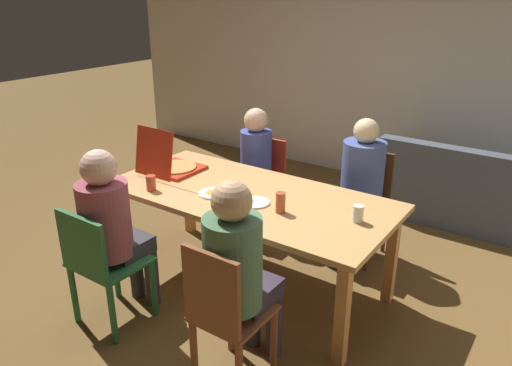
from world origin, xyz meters
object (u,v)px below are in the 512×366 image
Objects in this scene: person_0 at (239,266)px; plate_0 at (255,202)px; drinking_glass_1 at (280,202)px; drinking_glass_2 at (151,183)px; dining_table at (248,203)px; chair_3 at (261,178)px; chair_1 at (365,198)px; chair_0 at (225,315)px; drinking_glass_0 at (358,214)px; person_2 at (111,222)px; person_3 at (252,162)px; chair_2 at (100,263)px; plate_1 at (214,193)px; couch at (480,196)px; person_1 at (360,180)px; pizza_box_0 at (172,166)px.

plate_0 is (-0.37, 0.69, 0.03)m from person_0.
drinking_glass_1 reaches higher than drinking_glass_2.
chair_3 reaches higher than dining_table.
chair_1 is 1.16m from drinking_glass_1.
chair_0 is 0.27m from person_0.
chair_0 is 1.07m from drinking_glass_0.
person_2 is 0.97m from plate_0.
person_3 is (0.00, -0.14, 0.21)m from chair_3.
chair_2 is 1.24m from drinking_glass_1.
chair_0 is 8.04× the size of drinking_glass_2.
person_2 is 8.74× the size of drinking_glass_1.
plate_0 is 0.34m from plate_1.
drinking_glass_2 reaches higher than plate_1.
couch is at bearing 76.26° from person_0.
dining_table is at bearing -117.77° from chair_1.
couch is (1.72, 1.35, -0.40)m from person_3.
couch is at bearing 68.98° from drinking_glass_1.
person_2 reaches higher than couch.
chair_0 is at bearing -47.77° from plate_1.
drinking_glass_0 is (0.70, 0.14, 0.05)m from plate_0.
plate_0 is 1.44× the size of drinking_glass_1.
chair_2 is 0.91m from plate_1.
person_1 is at bearing 58.46° from dining_table.
pizza_box_0 is (-0.27, 0.85, 0.08)m from person_2.
person_0 is 1.51m from pizza_box_0.
couch is at bearing 64.02° from plate_0.
person_0 is at bearing -57.09° from person_3.
dining_table is 0.78m from pizza_box_0.
person_1 reaches higher than drinking_glass_1.
drinking_glass_1 is (-0.48, -0.16, 0.01)m from drinking_glass_0.
chair_0 is at bearing -108.94° from drinking_glass_0.
person_1 is (-0.00, 1.76, 0.22)m from chair_0.
plate_0 is (-0.37, -1.08, 0.26)m from chair_1.
person_2 is 3.43m from couch.
dining_table is at bearing 62.66° from chair_2.
person_2 is at bearing -120.29° from couch.
pizza_box_0 is 2.24× the size of plate_0.
person_3 is (0.00, 1.72, 0.20)m from chair_2.
couch is at bearing 60.89° from person_1.
person_0 is 3.02m from couch.
person_3 is at bearing 90.00° from person_2.
dining_table is at bearing -121.54° from person_1.
person_1 is (0.51, 0.83, 0.03)m from dining_table.
drinking_glass_0 is at bearing 71.06° from chair_0.
drinking_glass_2 is at bearing -167.26° from drinking_glass_1.
chair_1 is 1.04m from person_3.
chair_0 is at bearing -61.12° from chair_3.
chair_1 is at bearing 11.73° from person_3.
plate_1 is (-0.34, -0.04, 0.00)m from plate_0.
drinking_glass_0 reaches higher than dining_table.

